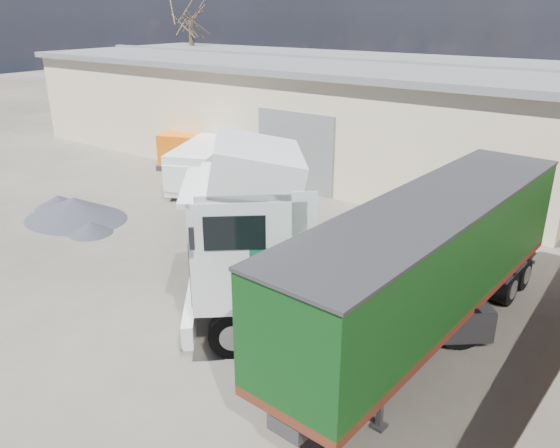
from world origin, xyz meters
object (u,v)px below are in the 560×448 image
Objects in this scene: bare_tree at (190,6)px; tractor_unit at (287,253)px; orange_skip at (189,154)px; box_trailer at (432,256)px; panel_van at (203,166)px.

tractor_unit is at bearing -41.21° from bare_tree.
orange_skip is (9.46, -10.20, -7.13)m from bare_tree.
box_trailer is at bearing 78.34° from tractor_unit.
tractor_unit reaches higher than orange_skip.
tractor_unit is at bearing -57.67° from orange_skip.
tractor_unit is (22.38, -19.59, -5.81)m from bare_tree.
panel_van is at bearing -166.67° from tractor_unit.
box_trailer is (25.47, -17.92, -5.68)m from bare_tree.
orange_skip is (-2.95, 2.01, -0.24)m from panel_van.
bare_tree reaches higher than box_trailer.
orange_skip is (-16.01, 7.72, -1.44)m from box_trailer.
bare_tree is at bearing 148.93° from box_trailer.
box_trailer reaches higher than panel_van.
tractor_unit reaches higher than box_trailer.
box_trailer is (3.09, 1.68, 0.13)m from tractor_unit.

